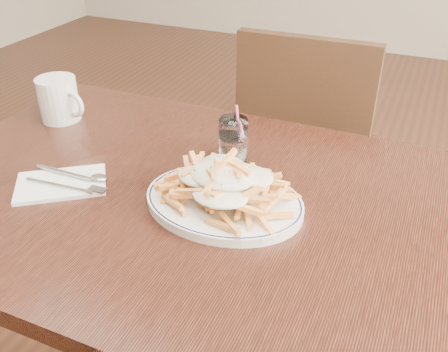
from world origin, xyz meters
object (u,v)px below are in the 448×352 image
at_px(table, 189,222).
at_px(coffee_mug, 59,99).
at_px(loaded_fries, 224,180).
at_px(chair_far, 306,144).
at_px(fries_plate, 224,202).
at_px(water_glass, 233,143).

height_order(table, coffee_mug, coffee_mug).
distance_m(table, loaded_fries, 0.17).
height_order(chair_far, fries_plate, chair_far).
height_order(fries_plate, water_glass, water_glass).
bearing_deg(fries_plate, table, 169.10).
relative_size(table, coffee_mug, 8.41).
bearing_deg(water_glass, chair_far, 86.67).
xyz_separation_m(table, coffee_mug, (-0.46, 0.18, 0.13)).
xyz_separation_m(water_glass, coffee_mug, (-0.50, 0.02, 0.01)).
distance_m(table, fries_plate, 0.13).
relative_size(loaded_fries, coffee_mug, 1.86).
xyz_separation_m(chair_far, water_glass, (-0.03, -0.57, 0.28)).
relative_size(fries_plate, coffee_mug, 2.45).
bearing_deg(table, fries_plate, -10.90).
relative_size(fries_plate, loaded_fries, 1.32).
relative_size(chair_far, water_glass, 6.50).
height_order(table, loaded_fries, loaded_fries).
xyz_separation_m(table, loaded_fries, (0.09, -0.02, 0.14)).
bearing_deg(loaded_fries, chair_far, 91.56).
distance_m(loaded_fries, water_glass, 0.18).
bearing_deg(water_glass, coffee_mug, 177.74).
xyz_separation_m(table, chair_far, (0.07, 0.73, -0.16)).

